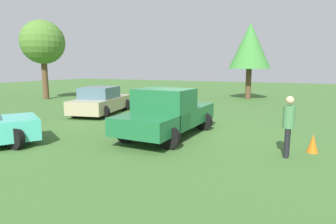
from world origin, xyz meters
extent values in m
plane|color=#3D662D|center=(0.00, 0.00, 0.00)|extent=(80.00, 80.00, 0.00)
cylinder|color=black|center=(-1.08, 1.14, 0.37)|extent=(0.73, 0.22, 0.73)
cylinder|color=black|center=(0.56, 1.08, 0.37)|extent=(0.73, 0.22, 0.73)
cylinder|color=black|center=(-1.21, -1.93, 0.37)|extent=(0.73, 0.22, 0.73)
cylinder|color=black|center=(0.43, -2.00, 0.37)|extent=(0.73, 0.22, 0.73)
cube|color=#1E6638|center=(-0.27, 1.01, 0.70)|extent=(2.02, 2.00, 0.64)
cube|color=#1E6638|center=(-0.34, -0.72, 1.08)|extent=(2.01, 1.62, 1.40)
cube|color=slate|center=(-0.34, -0.72, 1.52)|extent=(1.84, 1.38, 0.48)
cube|color=#1E6638|center=(-0.38, -1.68, 0.68)|extent=(2.04, 2.39, 0.60)
cube|color=silver|center=(-0.23, 1.92, 0.44)|extent=(1.87, 0.20, 0.16)
cylinder|color=black|center=(-5.19, -3.25, 0.35)|extent=(0.71, 0.20, 0.71)
cylinder|color=black|center=(-3.90, -4.07, 0.35)|extent=(0.71, 0.20, 0.71)
cylinder|color=black|center=(-6.89, 3.97, 0.34)|extent=(0.68, 0.20, 0.68)
cylinder|color=black|center=(-5.35, 4.29, 0.34)|extent=(0.68, 0.20, 0.68)
cylinder|color=black|center=(-6.30, 1.14, 0.34)|extent=(0.68, 0.20, 0.68)
cylinder|color=black|center=(-4.75, 1.46, 0.34)|extent=(0.68, 0.20, 0.68)
cube|color=tan|center=(-5.82, 2.72, 0.55)|extent=(2.70, 4.66, 0.68)
cube|color=slate|center=(-5.78, 2.50, 1.19)|extent=(1.98, 2.22, 0.60)
cylinder|color=black|center=(3.84, -1.21, 0.42)|extent=(0.14, 0.14, 0.85)
cylinder|color=black|center=(3.82, -1.41, 0.42)|extent=(0.14, 0.14, 0.85)
cylinder|color=#477F4C|center=(3.83, -1.31, 1.16)|extent=(0.34, 0.34, 0.64)
sphere|color=#D8AD84|center=(3.83, -1.31, 1.64)|extent=(0.23, 0.23, 0.23)
cylinder|color=brown|center=(-14.43, 6.70, 1.73)|extent=(0.45, 0.45, 3.46)
sphere|color=#4C7A2D|center=(-14.43, 6.70, 4.47)|extent=(3.38, 3.38, 3.38)
cylinder|color=brown|center=(0.30, 13.42, 1.21)|extent=(0.43, 0.43, 2.42)
cone|color=#3D8438|center=(0.30, 13.42, 4.18)|extent=(3.21, 3.21, 3.53)
cone|color=orange|center=(4.52, -0.53, 0.28)|extent=(0.32, 0.32, 0.55)
camera|label=1|loc=(4.06, -9.90, 2.55)|focal=30.50mm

